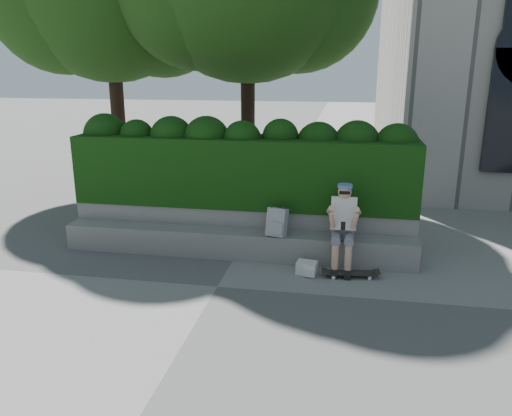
% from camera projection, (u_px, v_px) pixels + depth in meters
% --- Properties ---
extents(ground, '(80.00, 80.00, 0.00)m').
position_uv_depth(ground, '(217.00, 287.00, 7.37)').
color(ground, slate).
rests_on(ground, ground).
extents(bench_ledge, '(6.00, 0.45, 0.45)m').
position_uv_depth(bench_ledge, '(236.00, 244.00, 8.49)').
color(bench_ledge, gray).
rests_on(bench_ledge, ground).
extents(planter_wall, '(6.00, 0.50, 0.75)m').
position_uv_depth(planter_wall, '(241.00, 227.00, 8.90)').
color(planter_wall, gray).
rests_on(planter_wall, ground).
extents(hedge, '(6.00, 1.00, 1.20)m').
position_uv_depth(hedge, '(243.00, 171.00, 8.84)').
color(hedge, black).
rests_on(hedge, planter_wall).
extents(person, '(0.40, 0.76, 1.38)m').
position_uv_depth(person, '(343.00, 223.00, 7.86)').
color(person, slate).
rests_on(person, ground).
extents(skateboard, '(0.81, 0.30, 0.08)m').
position_uv_depth(skateboard, '(351.00, 273.00, 7.68)').
color(skateboard, black).
rests_on(skateboard, ground).
extents(backpack_plaid, '(0.35, 0.25, 0.46)m').
position_uv_depth(backpack_plaid, '(277.00, 222.00, 8.14)').
color(backpack_plaid, '#AFB0B4').
rests_on(backpack_plaid, bench_ledge).
extents(backpack_ground, '(0.34, 0.27, 0.20)m').
position_uv_depth(backpack_ground, '(307.00, 268.00, 7.80)').
color(backpack_ground, silver).
rests_on(backpack_ground, ground).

